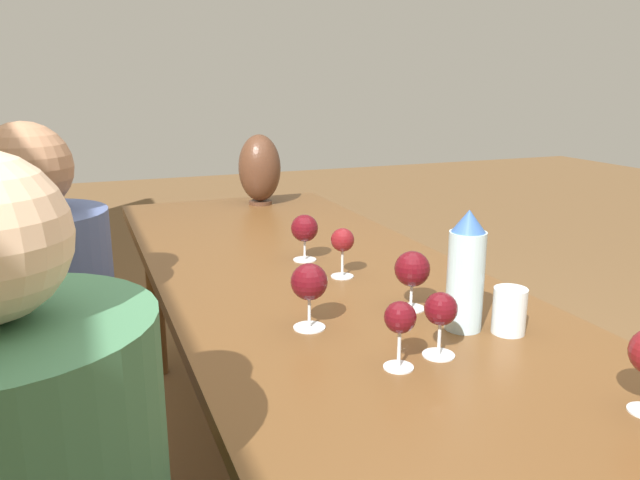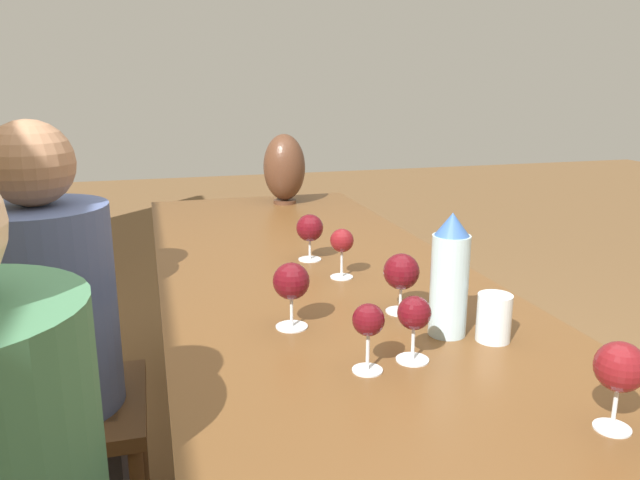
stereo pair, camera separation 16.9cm
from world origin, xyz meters
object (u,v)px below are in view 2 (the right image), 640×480
(water_tumbler, at_px, (494,318))
(wine_glass_3, at_px, (620,368))
(wine_glass_6, at_px, (368,322))
(chair_far, at_px, (26,393))
(wine_glass_0, at_px, (291,283))
(wine_glass_4, at_px, (414,315))
(wine_glass_1, at_px, (401,273))
(water_bottle, at_px, (450,277))
(wine_glass_2, at_px, (310,229))
(person_far, at_px, (57,337))
(vase, at_px, (284,168))
(wine_glass_5, at_px, (342,242))

(water_tumbler, distance_m, wine_glass_3, 0.36)
(wine_glass_6, height_order, chair_far, chair_far)
(wine_glass_0, relative_size, wine_glass_4, 1.12)
(water_tumbler, bearing_deg, wine_glass_1, 31.47)
(water_bottle, distance_m, wine_glass_2, 0.63)
(water_tumbler, xyz_separation_m, person_far, (0.54, 0.92, -0.16))
(vase, relative_size, person_far, 0.25)
(vase, relative_size, wine_glass_0, 2.04)
(water_bottle, distance_m, wine_glass_4, 0.16)
(wine_glass_0, bearing_deg, wine_glass_5, -34.63)
(wine_glass_1, xyz_separation_m, wine_glass_3, (-0.55, -0.12, 0.01))
(vase, xyz_separation_m, wine_glass_4, (-1.58, 0.10, -0.06))
(vase, distance_m, wine_glass_3, 1.89)
(water_bottle, bearing_deg, person_far, 59.96)
(water_bottle, relative_size, person_far, 0.22)
(wine_glass_2, bearing_deg, chair_far, 99.34)
(wine_glass_3, distance_m, wine_glass_6, 0.42)
(vase, relative_size, wine_glass_2, 2.15)
(wine_glass_1, distance_m, wine_glass_6, 0.32)
(water_bottle, bearing_deg, wine_glass_6, 118.02)
(wine_glass_1, bearing_deg, wine_glass_6, 146.33)
(chair_far, bearing_deg, wine_glass_2, -80.66)
(wine_glass_2, bearing_deg, wine_glass_4, -178.65)
(vase, distance_m, wine_glass_2, 0.87)
(wine_glass_1, xyz_separation_m, wine_glass_6, (-0.26, 0.18, 0.00))
(water_tumbler, xyz_separation_m, wine_glass_2, (0.67, 0.22, 0.05))
(vase, bearing_deg, wine_glass_3, -176.90)
(water_bottle, height_order, person_far, person_far)
(wine_glass_1, height_order, wine_glass_4, wine_glass_1)
(chair_far, bearing_deg, water_tumbler, -118.30)
(water_tumbler, height_order, wine_glass_3, wine_glass_3)
(water_tumbler, height_order, wine_glass_4, wine_glass_4)
(water_tumbler, relative_size, wine_glass_1, 0.71)
(water_tumbler, bearing_deg, vase, 3.78)
(vase, xyz_separation_m, wine_glass_5, (-1.05, 0.07, -0.05))
(wine_glass_6, bearing_deg, vase, -7.00)
(wine_glass_4, distance_m, person_far, 0.95)
(wine_glass_2, relative_size, wine_glass_3, 0.96)
(wine_glass_2, height_order, wine_glass_4, wine_glass_2)
(vase, relative_size, wine_glass_4, 2.29)
(wine_glass_2, relative_size, chair_far, 0.15)
(wine_glass_1, bearing_deg, person_far, 66.81)
(person_far, bearing_deg, vase, -39.39)
(water_bottle, distance_m, wine_glass_6, 0.25)
(wine_glass_2, relative_size, person_far, 0.12)
(wine_glass_1, height_order, wine_glass_5, wine_glass_1)
(wine_glass_5, relative_size, person_far, 0.12)
(water_bottle, distance_m, water_tumbler, 0.12)
(wine_glass_3, xyz_separation_m, wine_glass_6, (0.29, 0.30, -0.01))
(wine_glass_0, bearing_deg, wine_glass_1, -85.35)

